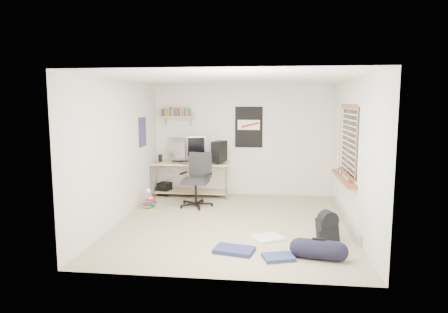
# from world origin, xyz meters

# --- Properties ---
(floor) EXTENTS (4.00, 4.50, 0.01)m
(floor) POSITION_xyz_m (0.00, 0.00, -0.01)
(floor) COLOR gray
(floor) RESTS_ON ground
(ceiling) EXTENTS (4.00, 4.50, 0.01)m
(ceiling) POSITION_xyz_m (0.00, 0.00, 2.50)
(ceiling) COLOR white
(ceiling) RESTS_ON ground
(back_wall) EXTENTS (4.00, 0.01, 2.50)m
(back_wall) POSITION_xyz_m (0.00, 2.25, 1.25)
(back_wall) COLOR silver
(back_wall) RESTS_ON ground
(left_wall) EXTENTS (0.01, 4.50, 2.50)m
(left_wall) POSITION_xyz_m (-2.00, 0.00, 1.25)
(left_wall) COLOR silver
(left_wall) RESTS_ON ground
(right_wall) EXTENTS (0.01, 4.50, 2.50)m
(right_wall) POSITION_xyz_m (2.00, 0.00, 1.25)
(right_wall) COLOR silver
(right_wall) RESTS_ON ground
(desk) EXTENTS (1.86, 0.98, 0.81)m
(desk) POSITION_xyz_m (-1.13, 2.00, 0.36)
(desk) COLOR tan
(desk) RESTS_ON floor
(monitor_left) EXTENTS (0.42, 0.24, 0.45)m
(monitor_left) POSITION_xyz_m (-1.39, 1.79, 1.04)
(monitor_left) COLOR #B2B2B7
(monitor_left) RESTS_ON desk
(monitor_right) EXTENTS (0.43, 0.22, 0.46)m
(monitor_right) POSITION_xyz_m (-1.00, 2.00, 1.04)
(monitor_right) COLOR #9D9DA2
(monitor_right) RESTS_ON desk
(pc_tower) EXTENTS (0.32, 0.47, 0.45)m
(pc_tower) POSITION_xyz_m (-0.47, 1.82, 1.04)
(pc_tower) COLOR black
(pc_tower) RESTS_ON desk
(keyboard) EXTENTS (0.37, 0.15, 0.02)m
(keyboard) POSITION_xyz_m (-1.33, 1.73, 0.82)
(keyboard) COLOR black
(keyboard) RESTS_ON desk
(speaker_left) EXTENTS (0.09, 0.09, 0.16)m
(speaker_left) POSITION_xyz_m (-1.75, 1.67, 0.89)
(speaker_left) COLOR black
(speaker_left) RESTS_ON desk
(speaker_right) EXTENTS (0.13, 0.13, 0.20)m
(speaker_right) POSITION_xyz_m (-0.75, 1.84, 0.91)
(speaker_right) COLOR black
(speaker_right) RESTS_ON desk
(office_chair) EXTENTS (0.87, 0.87, 1.09)m
(office_chair) POSITION_xyz_m (-0.86, 1.07, 0.49)
(office_chair) COLOR #232326
(office_chair) RESTS_ON floor
(wall_shelf) EXTENTS (0.80, 0.22, 0.24)m
(wall_shelf) POSITION_xyz_m (-1.45, 2.14, 1.78)
(wall_shelf) COLOR tan
(wall_shelf) RESTS_ON back_wall
(poster_back_wall) EXTENTS (0.62, 0.03, 0.92)m
(poster_back_wall) POSITION_xyz_m (0.15, 2.23, 1.55)
(poster_back_wall) COLOR black
(poster_back_wall) RESTS_ON back_wall
(poster_left_wall) EXTENTS (0.02, 0.42, 0.60)m
(poster_left_wall) POSITION_xyz_m (-1.99, 1.20, 1.50)
(poster_left_wall) COLOR navy
(poster_left_wall) RESTS_ON left_wall
(window) EXTENTS (0.10, 1.50, 1.26)m
(window) POSITION_xyz_m (1.95, 0.30, 1.45)
(window) COLOR brown
(window) RESTS_ON right_wall
(baseboard_heater) EXTENTS (0.08, 2.50, 0.18)m
(baseboard_heater) POSITION_xyz_m (1.96, 0.30, 0.09)
(baseboard_heater) COLOR #B7B2A8
(baseboard_heater) RESTS_ON floor
(backpack) EXTENTS (0.36, 0.33, 0.39)m
(backpack) POSITION_xyz_m (1.51, -0.84, 0.20)
(backpack) COLOR black
(backpack) RESTS_ON floor
(duffel_bag) EXTENTS (0.31, 0.31, 0.53)m
(duffel_bag) POSITION_xyz_m (1.30, -1.48, 0.14)
(duffel_bag) COLOR black
(duffel_bag) RESTS_ON floor
(tshirt) EXTENTS (0.57, 0.54, 0.04)m
(tshirt) POSITION_xyz_m (0.61, -0.76, 0.02)
(tshirt) COLOR silver
(tshirt) RESTS_ON floor
(jeans_a) EXTENTS (0.61, 0.46, 0.06)m
(jeans_a) POSITION_xyz_m (0.15, -1.36, 0.03)
(jeans_a) COLOR navy
(jeans_a) RESTS_ON floor
(jeans_b) EXTENTS (0.48, 0.42, 0.05)m
(jeans_b) POSITION_xyz_m (0.77, -1.54, 0.03)
(jeans_b) COLOR navy
(jeans_b) RESTS_ON floor
(book_stack) EXTENTS (0.52, 0.45, 0.30)m
(book_stack) POSITION_xyz_m (-1.75, 0.81, 0.15)
(book_stack) COLOR brown
(book_stack) RESTS_ON floor
(desk_lamp) EXTENTS (0.13, 0.20, 0.18)m
(desk_lamp) POSITION_xyz_m (-1.73, 0.79, 0.38)
(desk_lamp) COLOR white
(desk_lamp) RESTS_ON book_stack
(subwoofer) EXTENTS (0.33, 0.33, 0.29)m
(subwoofer) POSITION_xyz_m (-1.75, 1.97, 0.14)
(subwoofer) COLOR black
(subwoofer) RESTS_ON floor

